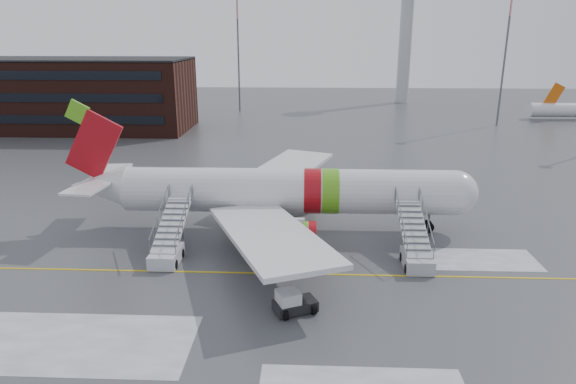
{
  "coord_description": "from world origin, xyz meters",
  "views": [
    {
      "loc": [
        7.29,
        -34.05,
        16.34
      ],
      "look_at": [
        5.61,
        5.75,
        4.0
      ],
      "focal_mm": 32.0,
      "sensor_mm": 36.0,
      "label": 1
    }
  ],
  "objects_px": {
    "airstair_fwd": "(416,250)",
    "pushback_tug": "(293,303)",
    "airliner": "(278,191)",
    "airstair_aft": "(168,246)"
  },
  "relations": [
    {
      "from": "airstair_fwd",
      "to": "pushback_tug",
      "type": "xyz_separation_m",
      "value": [
        -8.83,
        -7.44,
        -0.41
      ]
    },
    {
      "from": "airliner",
      "to": "pushback_tug",
      "type": "height_order",
      "value": "airliner"
    },
    {
      "from": "airstair_aft",
      "to": "airstair_fwd",
      "type": "bearing_deg",
      "value": 0.0
    },
    {
      "from": "airliner",
      "to": "airstair_fwd",
      "type": "height_order",
      "value": "airliner"
    },
    {
      "from": "airstair_fwd",
      "to": "airstair_aft",
      "type": "xyz_separation_m",
      "value": [
        -18.45,
        0.0,
        0.0
      ]
    },
    {
      "from": "airliner",
      "to": "airstair_fwd",
      "type": "distance_m",
      "value": 12.66
    },
    {
      "from": "airstair_fwd",
      "to": "airliner",
      "type": "bearing_deg",
      "value": 148.29
    },
    {
      "from": "airliner",
      "to": "pushback_tug",
      "type": "distance_m",
      "value": 14.35
    },
    {
      "from": "pushback_tug",
      "to": "airstair_aft",
      "type": "bearing_deg",
      "value": 142.29
    },
    {
      "from": "airliner",
      "to": "airstair_fwd",
      "type": "bearing_deg",
      "value": -31.71
    }
  ]
}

